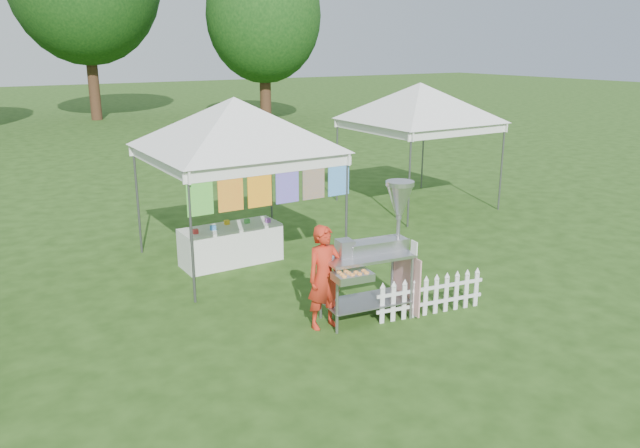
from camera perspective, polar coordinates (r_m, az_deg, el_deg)
ground at (r=8.89m, az=2.30°, el=-9.74°), size 120.00×120.00×0.00m
canopy_main at (r=11.10m, az=-7.87°, el=11.38°), size 4.24×4.24×3.45m
canopy_right at (r=15.36m, az=9.17°, el=12.62°), size 4.24×4.24×3.45m
tree_right at (r=32.11m, az=-5.18°, el=18.40°), size 5.60×5.60×8.42m
donut_cart at (r=8.96m, az=5.55°, el=-1.50°), size 1.54×0.95×2.00m
vendor at (r=8.73m, az=0.41°, el=-4.89°), size 0.55×0.37×1.50m
picket_fence at (r=9.43m, az=10.09°, el=-6.54°), size 1.78×0.32×0.56m
display_table at (r=11.52m, az=-8.15°, el=-1.88°), size 1.80×0.70×0.70m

